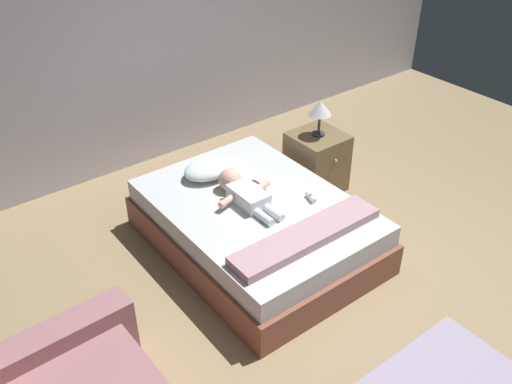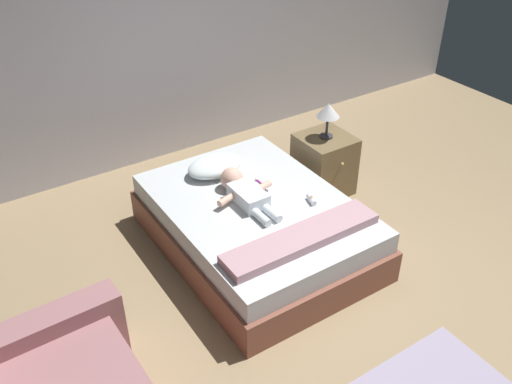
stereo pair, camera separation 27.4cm
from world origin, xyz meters
name	(u,v)px [view 1 (the left image)]	position (x,y,z in m)	size (l,w,h in m)	color
ground_plane	(373,311)	(0.00, 0.00, 0.00)	(8.00, 8.00, 0.00)	#967D5A
wall_behind_bed	(155,35)	(0.00, 3.00, 1.27)	(8.00, 0.12, 2.53)	silver
bed	(256,226)	(-0.23, 1.11, 0.22)	(1.39, 1.91, 0.45)	brown
pillow	(211,168)	(-0.29, 1.67, 0.53)	(0.49, 0.33, 0.14)	white
baby	(243,191)	(-0.29, 1.21, 0.52)	(0.51, 0.70, 0.19)	white
toothbrush	(258,183)	(-0.05, 1.31, 0.46)	(0.02, 0.16, 0.02)	#AC2A99
nightstand	(316,162)	(0.78, 1.48, 0.29)	(0.46, 0.49, 0.58)	brown
lamp	(320,109)	(0.78, 1.48, 0.83)	(0.21, 0.21, 0.34)	#333338
blanket	(307,236)	(-0.23, 0.51, 0.49)	(1.25, 0.26, 0.07)	#B78C96
baby_bottle	(311,197)	(0.14, 0.87, 0.48)	(0.08, 0.13, 0.07)	white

